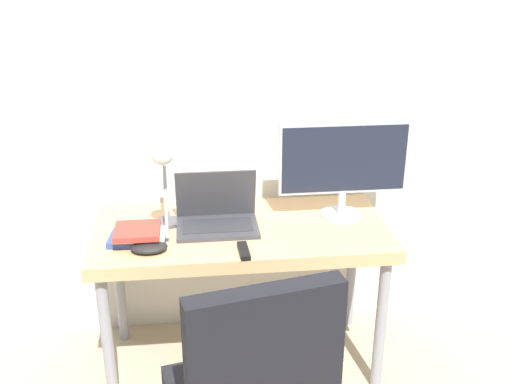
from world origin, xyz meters
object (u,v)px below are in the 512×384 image
object	(u,v)px
book_stack	(138,235)
laptop	(217,216)
monitor	(344,164)
desk_lamp	(164,171)
game_controller	(149,247)

from	to	relation	value
book_stack	laptop	bearing A→B (deg)	19.47
monitor	desk_lamp	xyz separation A→B (m)	(-0.80, -0.14, 0.05)
laptop	book_stack	world-z (taller)	laptop
book_stack	monitor	bearing A→B (deg)	10.71
desk_lamp	book_stack	xyz separation A→B (m)	(-0.12, -0.03, -0.27)
laptop	game_controller	size ratio (longest dim) A/B	2.38
desk_lamp	game_controller	xyz separation A→B (m)	(-0.07, -0.12, -0.29)
book_stack	game_controller	size ratio (longest dim) A/B	1.69
desk_lamp	game_controller	distance (m)	0.32
monitor	book_stack	size ratio (longest dim) A/B	2.32
monitor	book_stack	world-z (taller)	monitor
laptop	book_stack	xyz separation A→B (m)	(-0.34, -0.12, -0.02)
book_stack	game_controller	xyz separation A→B (m)	(0.05, -0.09, -0.02)
book_stack	game_controller	distance (m)	0.10
game_controller	desk_lamp	bearing A→B (deg)	59.33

